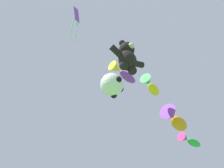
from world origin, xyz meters
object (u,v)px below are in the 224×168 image
at_px(fish_kite_violet, 122,73).
at_px(diamond_kite, 76,18).
at_px(fish_kite_tangerine, 175,119).
at_px(teddy_bear_kite, 127,57).
at_px(fish_kite_emerald, 189,140).
at_px(fish_kite_goldfin, 151,85).
at_px(soccer_ball_kite, 112,85).

xyz_separation_m(fish_kite_violet, diamond_kite, (-3.47, -0.52, 1.65)).
relative_size(fish_kite_violet, fish_kite_tangerine, 0.74).
bearing_deg(teddy_bear_kite, fish_kite_tangerine, 25.38).
height_order(fish_kite_emerald, diamond_kite, diamond_kite).
bearing_deg(teddy_bear_kite, fish_kite_goldfin, 31.65).
relative_size(fish_kite_goldfin, fish_kite_tangerine, 0.72).
height_order(teddy_bear_kite, soccer_ball_kite, teddy_bear_kite).
relative_size(soccer_ball_kite, fish_kite_tangerine, 0.37).
bearing_deg(teddy_bear_kite, fish_kite_violet, 55.68).
xyz_separation_m(fish_kite_goldfin, fish_kite_emerald, (5.26, 1.80, -1.06)).
bearing_deg(fish_kite_goldfin, teddy_bear_kite, -148.35).
xyz_separation_m(soccer_ball_kite, fish_kite_emerald, (9.78, 3.94, 3.23)).
bearing_deg(fish_kite_goldfin, fish_kite_emerald, 18.94).
relative_size(soccer_ball_kite, fish_kite_violet, 0.50).
xyz_separation_m(soccer_ball_kite, fish_kite_goldfin, (4.52, 2.13, 4.29)).
distance_m(soccer_ball_kite, fish_kite_emerald, 11.02).
distance_m(soccer_ball_kite, fish_kite_violet, 4.76).
bearing_deg(diamond_kite, fish_kite_goldfin, 6.65).
distance_m(teddy_bear_kite, fish_kite_emerald, 10.20).
bearing_deg(fish_kite_goldfin, soccer_ball_kite, -154.74).
distance_m(fish_kite_emerald, diamond_kite, 11.58).
bearing_deg(fish_kite_goldfin, fish_kite_tangerine, 14.53).
xyz_separation_m(soccer_ball_kite, fish_kite_tangerine, (7.11, 2.80, 3.25)).
bearing_deg(fish_kite_emerald, diamond_kite, -167.39).
xyz_separation_m(teddy_bear_kite, fish_kite_emerald, (9.18, 4.22, 1.43)).
bearing_deg(fish_kite_tangerine, soccer_ball_kite, -158.48).
distance_m(fish_kite_goldfin, diamond_kite, 5.99).
relative_size(fish_kite_emerald, diamond_kite, 0.71).
relative_size(teddy_bear_kite, soccer_ball_kite, 1.90).
distance_m(fish_kite_tangerine, fish_kite_emerald, 2.90).
height_order(fish_kite_violet, fish_kite_tangerine, fish_kite_violet).
distance_m(teddy_bear_kite, soccer_ball_kite, 1.91).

